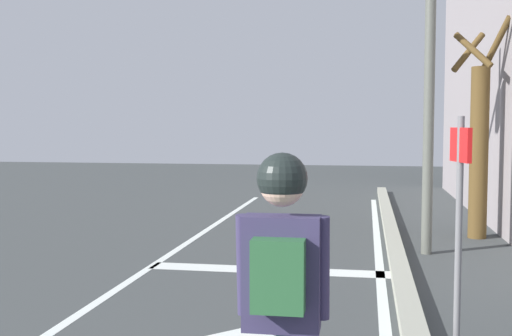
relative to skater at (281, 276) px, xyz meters
name	(u,v)px	position (x,y,z in m)	size (l,w,h in m)	color
lane_line_center	(108,295)	(-2.51, 3.68, -1.20)	(0.12, 20.00, 0.01)	silver
lane_line_curbside	(383,308)	(0.62, 3.68, -1.20)	(0.12, 20.00, 0.01)	silver
stop_bar	(269,270)	(-0.87, 5.24, -1.20)	(3.28, 0.40, 0.01)	silver
curb_strip	(407,303)	(0.87, 3.68, -1.14)	(0.24, 24.00, 0.14)	#9E9F8E
skater	(281,276)	(0.00, 0.00, 0.00)	(0.48, 0.63, 1.75)	#32535F
traffic_signal_mast	(373,22)	(0.49, 6.74, 2.31)	(4.01, 0.34, 5.18)	#5B5E55
street_sign_post	(459,196)	(1.22, 2.58, 0.14)	(0.13, 0.44, 2.05)	slate
roadside_tree	(479,142)	(2.33, 8.30, 0.47)	(1.00, 1.00, 3.81)	brown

